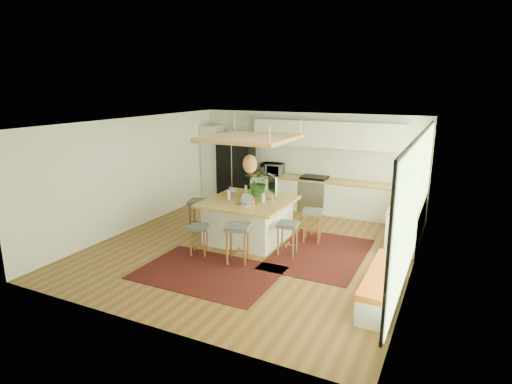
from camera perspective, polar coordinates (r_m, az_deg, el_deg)
The scene contains 36 objects.
floor at distance 9.36m, azimuth -0.24°, elevation -7.36°, with size 7.00×7.00×0.00m, color brown.
ceiling at distance 8.73m, azimuth -0.26°, elevation 9.35°, with size 7.00×7.00×0.00m, color white.
wall_back at distance 12.12m, azimuth 7.08°, elevation 4.18°, with size 6.50×6.50×0.00m, color white.
wall_front at distance 6.14m, azimuth -14.88°, elevation -6.21°, with size 6.50×6.50×0.00m, color white.
wall_left at distance 10.75m, azimuth -16.01°, elevation 2.45°, with size 7.00×7.00×0.00m, color white.
wall_right at distance 8.11m, azimuth 20.86°, elevation -1.69°, with size 7.00×7.00×0.00m, color white.
window_wall at distance 8.10m, azimuth 20.68°, elevation -1.32°, with size 0.10×6.20×2.60m, color black, non-canonical shape.
pantry at distance 13.12m, azimuth -5.72°, elevation 3.99°, with size 0.55×0.60×2.25m, color white.
back_counter_base at distance 11.86m, azimuth 8.95°, elevation -0.62°, with size 4.20×0.60×0.88m, color white.
back_counter_top at distance 11.75m, azimuth 9.04°, elevation 1.55°, with size 4.24×0.64×0.05m, color #AC7E3D.
backsplash at distance 11.94m, azimuth 9.55°, elevation 3.94°, with size 4.20×0.02×0.80m, color white.
upper_cabinets at distance 11.68m, azimuth 9.48°, elevation 7.68°, with size 4.20×0.34×0.70m, color white.
range at distance 11.91m, azimuth 7.82°, elevation -0.20°, with size 0.76×0.62×1.00m, color #A5A5AA, non-canonical shape.
right_counter_base at distance 10.30m, azimuth 19.73°, elevation -3.58°, with size 0.60×2.50×0.88m, color white.
right_counter_top at distance 10.18m, azimuth 19.95°, elevation -1.12°, with size 0.64×2.54×0.05m, color #AC7E3D.
window_bench at distance 7.39m, azimuth 16.81°, elevation -12.01°, with size 0.52×2.00×0.50m, color white, non-canonical shape.
ceiling_panel at distance 9.30m, azimuth -0.83°, elevation 5.61°, with size 1.86×1.86×0.80m, color #AC7E3D, non-canonical shape.
rug_near at distance 8.18m, azimuth -6.53°, elevation -10.73°, with size 2.60×1.80×0.01m, color black.
rug_right at distance 9.08m, azimuth 8.57°, elevation -8.19°, with size 1.80×2.60×0.01m, color black.
fridge at distance 12.78m, azimuth -2.55°, elevation 2.85°, with size 1.02×0.80×2.05m, color black, non-canonical shape.
island at distance 9.63m, azimuth -1.00°, elevation -3.79°, with size 1.85×1.85×0.93m, color #AC7E3D, non-canonical shape.
stool_near_left at distance 8.92m, azimuth -7.71°, elevation -6.16°, with size 0.37×0.37×0.63m, color #43484A, non-canonical shape.
stool_near_right at distance 8.45m, azimuth -2.48°, elevation -7.21°, with size 0.46×0.46×0.78m, color #43484A, non-canonical shape.
stool_right_front at distance 8.85m, azimuth 4.25°, elevation -6.22°, with size 0.41×0.41×0.69m, color #43484A, non-canonical shape.
stool_right_back at distance 9.66m, azimuth 7.59°, elevation -4.55°, with size 0.43×0.43×0.73m, color #43484A, non-canonical shape.
stool_left_side at distance 10.27m, azimuth -7.64°, elevation -3.40°, with size 0.46×0.46×0.78m, color #43484A, non-canonical shape.
laptop at distance 9.11m, azimuth -1.75°, elevation -1.00°, with size 0.32×0.34×0.24m, color #A5A5AA, non-canonical shape.
monitor at distance 9.51m, azimuth 2.21°, elevation 0.52°, with size 0.60×0.21×0.55m, color #A5A5AA, non-canonical shape.
microwave at distance 12.18m, azimuth 2.25°, elevation 3.28°, with size 0.61×0.34×0.41m, color #A5A5AA.
island_plant at distance 9.81m, azimuth 0.39°, elevation 0.93°, with size 0.59×0.66×0.51m, color #1E4C19.
island_bowl at distance 10.15m, azimuth -3.21°, elevation 0.04°, with size 0.22×0.22×0.05m, color beige.
island_bottle_0 at distance 9.80m, azimuth -3.62°, elevation -0.07°, with size 0.07×0.07×0.19m, color blue.
island_bottle_1 at distance 9.52m, azimuth -3.57°, elevation -0.51°, with size 0.07×0.07×0.19m, color silver.
island_bottle_2 at distance 9.10m, azimuth -0.47°, elevation -1.18°, with size 0.07×0.07×0.19m, color #AF3A4D.
island_bottle_3 at distance 9.36m, azimuth 1.03°, elevation -0.74°, with size 0.07×0.07×0.19m, color beige.
island_bottle_4 at distance 9.77m, azimuth -1.40°, elevation -0.10°, with size 0.07×0.07×0.19m, color #558F61.
Camera 1 is at (3.83, -7.81, 3.44)m, focal length 29.70 mm.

